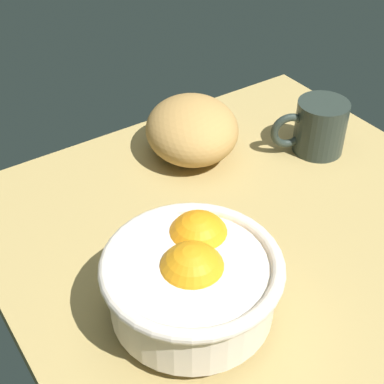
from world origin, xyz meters
The scene contains 4 objects.
ground_plane centered at (0.00, 0.00, -1.50)cm, with size 70.27×65.85×3.00cm, color tan.
fruit_bowl centered at (3.59, -14.77, 5.60)cm, with size 19.66×19.66×10.26cm.
bread_loaf centered at (-22.75, 2.85, 4.47)cm, with size 16.12×14.26×8.94cm, color #B38647.
mug centered at (-12.66, 19.66, 4.22)cm, with size 7.95×11.77×8.44cm.
Camera 1 is at (37.85, -37.85, 50.69)cm, focal length 52.36 mm.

